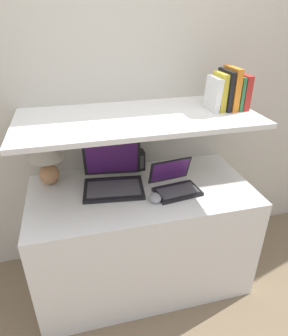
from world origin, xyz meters
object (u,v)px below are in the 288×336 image
at_px(router_box, 135,160).
at_px(book_yellow, 219,91).
at_px(book_orange, 231,88).
at_px(book_black, 225,90).
at_px(book_red, 241,91).
at_px(table_lamp, 46,154).
at_px(book_green, 236,92).
at_px(laptop_large, 113,179).
at_px(laptop_small, 175,184).
at_px(book_white, 213,94).
at_px(computer_mouse, 155,198).

xyz_separation_m(router_box, book_yellow, (0.47, -0.19, 0.49)).
bearing_deg(book_orange, book_black, 180.00).
bearing_deg(book_red, table_lamp, 173.29).
xyz_separation_m(table_lamp, book_green, (1.15, -0.14, 0.34)).
distance_m(laptop_large, laptop_small, 0.38).
distance_m(laptop_large, book_red, 0.94).
distance_m(laptop_large, book_orange, 0.89).
bearing_deg(laptop_large, laptop_small, -21.23).
bearing_deg(book_orange, laptop_small, -160.24).
xyz_separation_m(laptop_large, book_orange, (0.73, -0.01, 0.52)).
relative_size(table_lamp, laptop_large, 0.82).
distance_m(book_black, book_yellow, 0.03).
height_order(laptop_small, book_white, book_white).
height_order(table_lamp, book_orange, book_orange).
bearing_deg(table_lamp, book_green, -6.91).
bearing_deg(book_black, book_white, 180.00).
distance_m(laptop_small, book_yellow, 0.61).
relative_size(table_lamp, book_yellow, 1.54).
distance_m(laptop_small, book_black, 0.63).
bearing_deg(book_orange, book_white, 180.00).
distance_m(book_red, book_green, 0.03).
bearing_deg(book_green, router_box, 162.02).
bearing_deg(book_orange, computer_mouse, -157.42).
xyz_separation_m(computer_mouse, book_red, (0.59, 0.22, 0.53)).
relative_size(table_lamp, book_white, 1.70).
distance_m(laptop_large, book_yellow, 0.82).
xyz_separation_m(laptop_small, book_yellow, (0.30, 0.13, 0.52)).
xyz_separation_m(table_lamp, book_yellow, (1.04, -0.14, 0.35)).
height_order(table_lamp, book_white, book_white).
xyz_separation_m(book_green, book_black, (-0.08, 0.00, 0.02)).
bearing_deg(book_green, table_lamp, 173.09).
bearing_deg(computer_mouse, laptop_small, 29.04).
height_order(laptop_large, book_white, book_white).
bearing_deg(router_box, computer_mouse, -86.61).
distance_m(laptop_small, book_red, 0.69).
distance_m(computer_mouse, book_green, 0.80).
xyz_separation_m(laptop_small, book_orange, (0.37, 0.13, 0.53)).
relative_size(book_red, book_yellow, 0.94).
distance_m(laptop_small, computer_mouse, 0.17).
xyz_separation_m(laptop_small, book_green, (0.41, 0.13, 0.51)).
relative_size(book_orange, book_white, 1.25).
height_order(computer_mouse, book_red, book_red).
distance_m(table_lamp, book_orange, 1.18).
xyz_separation_m(book_green, book_orange, (-0.04, -0.00, 0.02)).
distance_m(table_lamp, book_red, 1.24).
relative_size(computer_mouse, book_black, 0.43).
bearing_deg(book_black, book_orange, -0.00).
relative_size(laptop_small, book_orange, 1.21).
xyz_separation_m(book_red, book_white, (-0.18, 0.00, -0.00)).
distance_m(book_red, book_yellow, 0.15).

